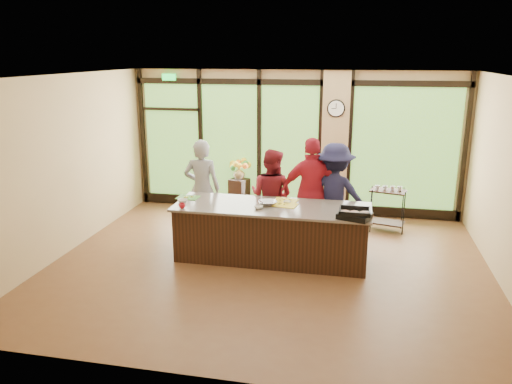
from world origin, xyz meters
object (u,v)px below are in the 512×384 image
at_px(island_base, 272,233).
at_px(bar_cart, 387,204).
at_px(flower_stand, 239,195).
at_px(cook_right, 334,195).
at_px(cook_left, 202,189).
at_px(roasting_pan, 354,216).

height_order(island_base, bar_cart, bar_cart).
bearing_deg(flower_stand, cook_right, -16.86).
height_order(cook_left, cook_right, cook_right).
height_order(roasting_pan, flower_stand, roasting_pan).
distance_m(cook_right, flower_stand, 2.70).
distance_m(island_base, roasting_pan, 1.48).
xyz_separation_m(island_base, cook_right, (0.96, 0.86, 0.48)).
height_order(cook_right, flower_stand, cook_right).
distance_m(cook_right, roasting_pan, 1.30).
bearing_deg(flower_stand, cook_left, -80.24).
distance_m(island_base, bar_cart, 2.64).
distance_m(island_base, cook_left, 1.73).
bearing_deg(cook_left, flower_stand, -106.52).
distance_m(island_base, cook_right, 1.37).
xyz_separation_m(island_base, cook_left, (-1.45, 0.81, 0.48)).
relative_size(island_base, flower_stand, 4.37).
xyz_separation_m(cook_right, roasting_pan, (0.37, -1.24, 0.04)).
height_order(roasting_pan, bar_cart, roasting_pan).
bearing_deg(cook_left, roasting_pan, 150.73).
distance_m(flower_stand, bar_cart, 3.16).
bearing_deg(island_base, roasting_pan, -16.15).
xyz_separation_m(cook_right, bar_cart, (0.97, 0.93, -0.38)).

